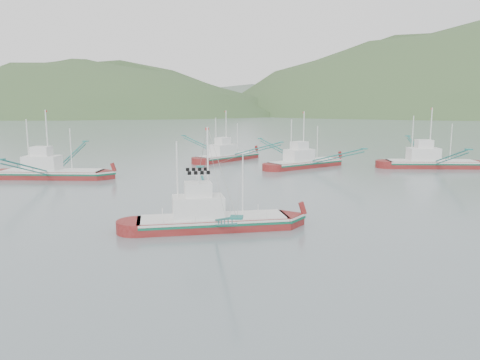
# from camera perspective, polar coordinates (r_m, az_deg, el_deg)

# --- Properties ---
(ground) EXTENTS (1200.00, 1200.00, 0.00)m
(ground) POSITION_cam_1_polar(r_m,az_deg,el_deg) (40.54, -0.86, -5.84)
(ground) COLOR slate
(ground) RESTS_ON ground
(main_boat) EXTENTS (13.21, 22.62, 9.36)m
(main_boat) POSITION_cam_1_polar(r_m,az_deg,el_deg) (39.83, -3.47, -3.48)
(main_boat) COLOR maroon
(main_boat) RESTS_ON ground
(bg_boat_far) EXTENTS (19.79, 21.23, 10.01)m
(bg_boat_far) POSITION_cam_1_polar(r_m,az_deg,el_deg) (78.93, 7.91, 3.10)
(bg_boat_far) COLOR maroon
(bg_boat_far) RESTS_ON ground
(bg_boat_left) EXTENTS (14.44, 25.85, 10.46)m
(bg_boat_left) POSITION_cam_1_polar(r_m,az_deg,el_deg) (71.87, -22.06, 1.32)
(bg_boat_left) COLOR maroon
(bg_boat_left) RESTS_ON ground
(bg_boat_right) EXTENTS (14.79, 26.39, 10.68)m
(bg_boat_right) POSITION_cam_1_polar(r_m,az_deg,el_deg) (83.83, 22.21, 2.39)
(bg_boat_right) COLOR maroon
(bg_boat_right) RESTS_ON ground
(bg_boat_extra) EXTENTS (21.52, 18.82, 10.01)m
(bg_boat_extra) POSITION_cam_1_polar(r_m,az_deg,el_deg) (87.73, -1.53, 3.80)
(bg_boat_extra) COLOR maroon
(bg_boat_extra) RESTS_ON ground
(headland_left) EXTENTS (448.00, 308.00, 210.00)m
(headland_left) POSITION_cam_1_polar(r_m,az_deg,el_deg) (439.61, -19.20, 7.46)
(headland_left) COLOR #37542B
(headland_left) RESTS_ON ground
(ridge_distant) EXTENTS (960.00, 400.00, 240.00)m
(ridge_distant) POSITION_cam_1_polar(r_m,az_deg,el_deg) (599.49, 8.31, 8.25)
(ridge_distant) COLOR slate
(ridge_distant) RESTS_ON ground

